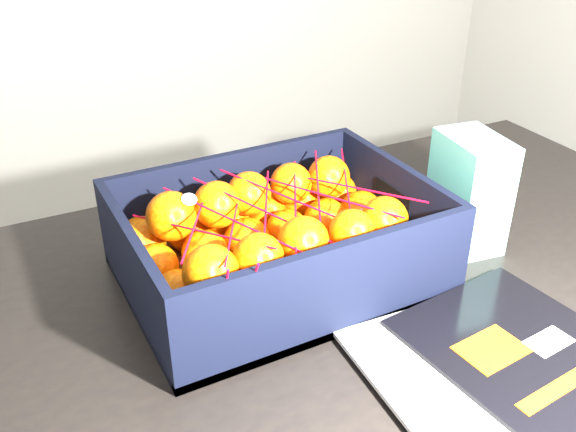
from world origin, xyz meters
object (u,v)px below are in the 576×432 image
table (373,347)px  produce_crate (278,251)px  magazine_stack (505,374)px  retail_carton (469,192)px

table → produce_crate: size_ratio=3.08×
magazine_stack → retail_carton: bearing=57.7°
table → magazine_stack: (0.03, -0.20, 0.11)m
produce_crate → retail_carton: retail_carton is taller
magazine_stack → produce_crate: (-0.13, 0.29, 0.03)m
table → magazine_stack: magazine_stack is taller
retail_carton → table: bearing=-157.9°
retail_carton → produce_crate: bearing=179.2°
produce_crate → magazine_stack: bearing=-66.4°
magazine_stack → produce_crate: produce_crate is taller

